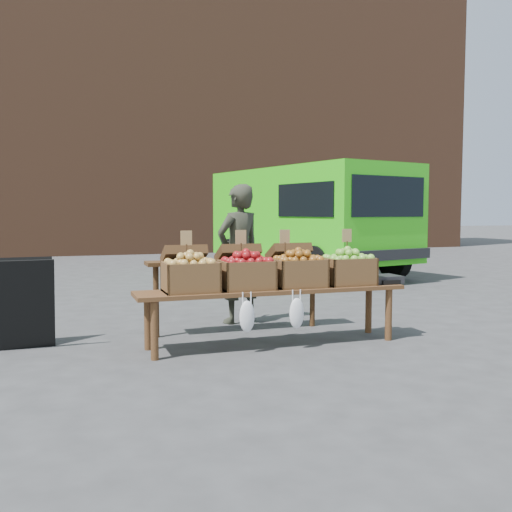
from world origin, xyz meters
name	(u,v)px	position (x,y,z in m)	size (l,w,h in m)	color
ground	(327,350)	(0.00, 0.00, 0.00)	(80.00, 80.00, 0.00)	#3E3E40
brick_building	(130,102)	(0.00, 15.00, 5.00)	(24.00, 4.00, 10.00)	brown
delivery_van	(308,222)	(2.58, 6.16, 1.10)	(2.26, 4.92, 2.21)	#2ECF14
vendor	(239,254)	(-0.38, 1.60, 0.82)	(0.60, 0.39, 1.65)	#2C2F24
chalkboard_sign	(22,303)	(-2.74, 1.04, 0.44)	(0.58, 0.32, 0.89)	black
back_table	(238,285)	(-0.54, 1.11, 0.52)	(2.10, 0.44, 1.04)	#3E2613
display_bench	(273,316)	(-0.41, 0.39, 0.28)	(2.70, 0.56, 0.57)	#503119
crate_golden_apples	(190,277)	(-1.23, 0.39, 0.71)	(0.50, 0.40, 0.28)	gold
crate_russet_pears	(246,275)	(-0.68, 0.39, 0.71)	(0.50, 0.40, 0.28)	maroon
crate_red_apples	(298,273)	(-0.13, 0.39, 0.71)	(0.50, 0.40, 0.28)	#9E5116
crate_green_apples	(347,271)	(0.42, 0.39, 0.71)	(0.50, 0.40, 0.28)	#5E9C30
weighing_scale	(383,279)	(0.84, 0.39, 0.61)	(0.34, 0.30, 0.08)	#232226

